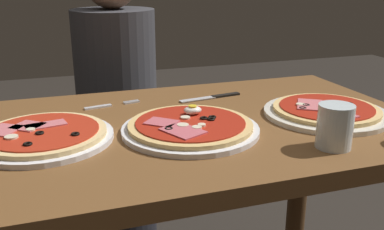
{
  "coord_description": "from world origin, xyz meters",
  "views": [
    {
      "loc": [
        -0.33,
        -0.96,
        1.12
      ],
      "look_at": [
        -0.02,
        -0.03,
        0.79
      ],
      "focal_mm": 40.84,
      "sensor_mm": 36.0,
      "label": 1
    }
  ],
  "objects": [
    {
      "name": "pizza_across_left",
      "position": [
        -0.36,
        -0.01,
        0.77
      ],
      "size": [
        0.31,
        0.31,
        0.03
      ],
      "color": "white",
      "rests_on": "dining_table"
    },
    {
      "name": "fork",
      "position": [
        -0.19,
        0.2,
        0.76
      ],
      "size": [
        0.16,
        0.04,
        0.0
      ],
      "color": "silver",
      "rests_on": "dining_table"
    },
    {
      "name": "knife",
      "position": [
        0.12,
        0.19,
        0.77
      ],
      "size": [
        0.2,
        0.05,
        0.01
      ],
      "color": "silver",
      "rests_on": "dining_table"
    },
    {
      "name": "water_glass_far",
      "position": [
        0.22,
        -0.25,
        0.8
      ],
      "size": [
        0.07,
        0.07,
        0.09
      ],
      "color": "silver",
      "rests_on": "dining_table"
    },
    {
      "name": "dining_table",
      "position": [
        0.0,
        0.0,
        0.62
      ],
      "size": [
        1.13,
        0.7,
        0.76
      ],
      "color": "brown",
      "rests_on": "ground"
    },
    {
      "name": "pizza_foreground",
      "position": [
        -0.04,
        -0.06,
        0.77
      ],
      "size": [
        0.32,
        0.32,
        0.05
      ],
      "color": "white",
      "rests_on": "dining_table"
    },
    {
      "name": "pizza_across_right",
      "position": [
        0.33,
        -0.06,
        0.77
      ],
      "size": [
        0.32,
        0.32,
        0.03
      ],
      "color": "silver",
      "rests_on": "dining_table"
    },
    {
      "name": "diner_person",
      "position": [
        -0.08,
        0.74,
        0.56
      ],
      "size": [
        0.32,
        0.32,
        1.18
      ],
      "rotation": [
        0.0,
        0.0,
        3.14
      ],
      "color": "black",
      "rests_on": "ground"
    }
  ]
}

